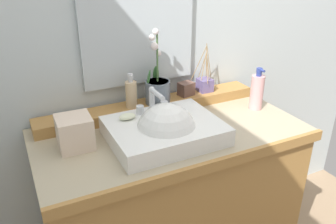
% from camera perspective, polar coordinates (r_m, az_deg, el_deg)
% --- Properties ---
extents(wall_back, '(2.91, 0.20, 2.46)m').
position_cam_1_polar(wall_back, '(1.70, -5.59, 15.11)').
color(wall_back, silver).
rests_on(wall_back, ground).
extents(vanity_cabinet, '(1.15, 0.58, 0.83)m').
position_cam_1_polar(vanity_cabinet, '(1.72, 0.47, -15.18)').
color(vanity_cabinet, '#AA783D').
rests_on(vanity_cabinet, ground).
extents(back_ledge, '(1.08, 0.12, 0.05)m').
position_cam_1_polar(back_ledge, '(1.65, -2.80, 0.90)').
color(back_ledge, '#AA783D').
rests_on(back_ledge, vanity_cabinet).
extents(sink_basin, '(0.44, 0.35, 0.27)m').
position_cam_1_polar(sink_basin, '(1.40, -0.42, -3.26)').
color(sink_basin, white).
rests_on(sink_basin, vanity_cabinet).
extents(soap_bar, '(0.07, 0.04, 0.02)m').
position_cam_1_polar(soap_bar, '(1.42, -6.71, -0.76)').
color(soap_bar, beige).
rests_on(soap_bar, sink_basin).
extents(potted_plant, '(0.12, 0.12, 0.35)m').
position_cam_1_polar(potted_plant, '(1.60, -1.75, 4.00)').
color(potted_plant, slate).
rests_on(potted_plant, back_ledge).
extents(soap_dispenser, '(0.05, 0.05, 0.16)m').
position_cam_1_polar(soap_dispenser, '(1.57, -6.06, 3.03)').
color(soap_dispenser, '#D5B587').
rests_on(soap_dispenser, back_ledge).
extents(reed_diffuser, '(0.10, 0.09, 0.24)m').
position_cam_1_polar(reed_diffuser, '(1.76, 6.06, 4.57)').
color(reed_diffuser, slate).
rests_on(reed_diffuser, back_ledge).
extents(trinket_box, '(0.08, 0.07, 0.06)m').
position_cam_1_polar(trinket_box, '(1.71, 3.00, 3.83)').
color(trinket_box, brown).
rests_on(trinket_box, back_ledge).
extents(lotion_bottle, '(0.06, 0.07, 0.21)m').
position_cam_1_polar(lotion_bottle, '(1.71, 14.42, 3.28)').
color(lotion_bottle, '#DA9E9D').
rests_on(lotion_bottle, vanity_cabinet).
extents(tissue_box, '(0.13, 0.13, 0.13)m').
position_cam_1_polar(tissue_box, '(1.38, -15.09, -3.25)').
color(tissue_box, beige).
rests_on(tissue_box, vanity_cabinet).
extents(mirror, '(0.54, 0.02, 0.53)m').
position_cam_1_polar(mirror, '(1.59, -4.88, 14.01)').
color(mirror, silver).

